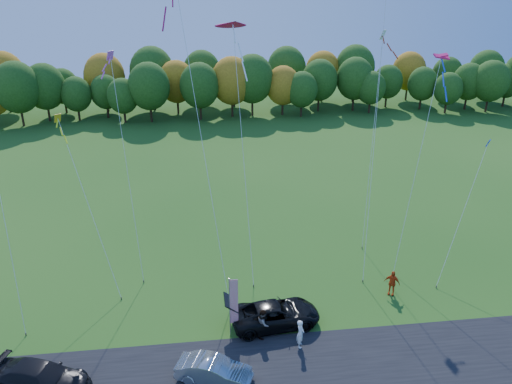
{
  "coord_description": "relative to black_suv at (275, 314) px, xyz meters",
  "views": [
    {
      "loc": [
        -4.01,
        -26.35,
        20.94
      ],
      "look_at": [
        0.0,
        6.0,
        7.0
      ],
      "focal_mm": 35.0,
      "sensor_mm": 36.0,
      "label": 1
    }
  ],
  "objects": [
    {
      "name": "kite_diamond_green",
      "position": [
        -16.66,
        2.95,
        5.15
      ],
      "size": [
        1.8,
        4.67,
        12.07
      ],
      "color": "#4C3F33",
      "rests_on": "ground"
    },
    {
      "name": "person_tailgate_a",
      "position": [
        1.18,
        -2.28,
        0.14
      ],
      "size": [
        0.6,
        0.78,
        1.89
      ],
      "primitive_type": "imported",
      "rotation": [
        0.0,
        0.0,
        1.33
      ],
      "color": "white",
      "rests_on": "ground"
    },
    {
      "name": "kite_parafoil_rainbow",
      "position": [
        12.24,
        7.85,
        7.12
      ],
      "size": [
        5.77,
        6.32,
        16.0
      ],
      "color": "#4C3F33",
      "rests_on": "ground"
    },
    {
      "name": "tree_line",
      "position": [
        -0.55,
        54.93,
        -0.81
      ],
      "size": [
        116.0,
        12.0,
        10.0
      ],
      "primitive_type": null,
      "color": "#1E4711",
      "rests_on": "ground"
    },
    {
      "name": "kite_diamond_white",
      "position": [
        9.9,
        11.69,
        7.76
      ],
      "size": [
        2.73,
        5.97,
        17.55
      ],
      "color": "#4C3F33",
      "rests_on": "ground"
    },
    {
      "name": "kite_delta_red",
      "position": [
        -1.18,
        9.94,
        9.8
      ],
      "size": [
        2.64,
        10.51,
        19.24
      ],
      "color": "#4C3F33",
      "rests_on": "ground"
    },
    {
      "name": "kite_diamond_pink",
      "position": [
        -9.83,
        9.32,
        7.22
      ],
      "size": [
        2.22,
        7.07,
        16.43
      ],
      "color": "#4C3F33",
      "rests_on": "ground"
    },
    {
      "name": "silver_sedan",
      "position": [
        -4.22,
        -4.52,
        -0.1
      ],
      "size": [
        4.56,
        2.91,
        1.42
      ],
      "primitive_type": "imported",
      "rotation": [
        0.0,
        0.0,
        1.21
      ],
      "color": "#A5A6AA",
      "rests_on": "ground"
    },
    {
      "name": "kite_parafoil_orange",
      "position": [
        9.55,
        10.65,
        15.45
      ],
      "size": [
        6.14,
        13.64,
        32.83
      ],
      "color": "#4C3F33",
      "rests_on": "ground"
    },
    {
      "name": "ground",
      "position": [
        -0.55,
        -0.07,
        -0.81
      ],
      "size": [
        160.0,
        160.0,
        0.0
      ],
      "primitive_type": "plane",
      "color": "#205015"
    },
    {
      "name": "asphalt_strip",
      "position": [
        -0.55,
        -4.07,
        -0.8
      ],
      "size": [
        90.0,
        6.0,
        0.01
      ],
      "primitive_type": "cube",
      "color": "black",
      "rests_on": "ground"
    },
    {
      "name": "kite_delta_blue",
      "position": [
        -4.31,
        6.75,
        10.72
      ],
      "size": [
        4.27,
        10.33,
        23.64
      ],
      "color": "#4C3F33",
      "rests_on": "ground"
    },
    {
      "name": "feather_flag",
      "position": [
        -2.81,
        -0.74,
        1.8
      ],
      "size": [
        0.56,
        0.08,
        4.26
      ],
      "color": "#999999",
      "rests_on": "ground"
    },
    {
      "name": "kite_diamond_yellow",
      "position": [
        -12.35,
        6.83,
        5.25
      ],
      "size": [
        4.42,
        6.05,
        12.52
      ],
      "color": "#4C3F33",
      "rests_on": "ground"
    },
    {
      "name": "dark_truck_a",
      "position": [
        -13.67,
        -4.03,
        -0.01
      ],
      "size": [
        5.91,
        3.95,
        1.59
      ],
      "primitive_type": "imported",
      "rotation": [
        0.0,
        0.0,
        1.23
      ],
      "color": "black",
      "rests_on": "ground"
    },
    {
      "name": "person_tailgate_b",
      "position": [
        -0.95,
        -1.05,
        0.17
      ],
      "size": [
        0.97,
        1.11,
        1.95
      ],
      "primitive_type": "imported",
      "rotation": [
        0.0,
        0.0,
        1.29
      ],
      "color": "gray",
      "rests_on": "ground"
    },
    {
      "name": "person_east",
      "position": [
        8.81,
        2.35,
        0.15
      ],
      "size": [
        1.19,
        0.99,
        1.91
      ],
      "primitive_type": "imported",
      "rotation": [
        0.0,
        0.0,
        -0.57
      ],
      "color": "#CF4313",
      "rests_on": "ground"
    },
    {
      "name": "black_suv",
      "position": [
        0.0,
        0.0,
        0.0
      ],
      "size": [
        6.06,
        3.3,
        1.61
      ],
      "primitive_type": "imported",
      "rotation": [
        0.0,
        0.0,
        1.68
      ],
      "color": "black",
      "rests_on": "ground"
    },
    {
      "name": "kite_diamond_blue_low",
      "position": [
        14.89,
        4.98,
        4.03
      ],
      "size": [
        5.39,
        5.07,
        10.06
      ],
      "color": "#4C3F33",
      "rests_on": "ground"
    }
  ]
}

